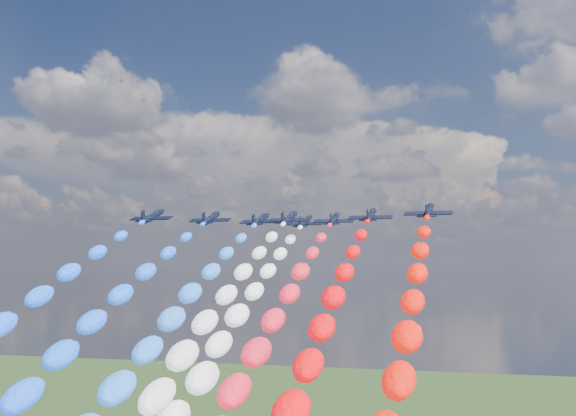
% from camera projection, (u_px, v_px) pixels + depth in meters
% --- Properties ---
extents(jet_0, '(9.76, 13.24, 6.60)m').
position_uv_depth(jet_0, '(152.00, 216.00, 160.69)').
color(jet_0, black).
extents(jet_1, '(9.66, 13.17, 6.60)m').
position_uv_depth(jet_1, '(211.00, 218.00, 167.08)').
color(jet_1, black).
extents(trail_1, '(5.90, 128.89, 60.43)m').
position_uv_depth(trail_1, '(40.00, 393.00, 100.55)').
color(trail_1, blue).
extents(jet_2, '(10.44, 13.72, 6.60)m').
position_uv_depth(jet_2, '(260.00, 220.00, 173.23)').
color(jet_2, black).
extents(trail_2, '(5.90, 128.89, 60.43)m').
position_uv_depth(trail_2, '(130.00, 386.00, 106.69)').
color(trail_2, blue).
extents(jet_3, '(10.35, 13.66, 6.60)m').
position_uv_depth(jet_3, '(289.00, 218.00, 166.69)').
color(jet_3, black).
extents(trail_3, '(5.90, 128.89, 60.43)m').
position_uv_depth(trail_3, '(169.00, 394.00, 100.16)').
color(trail_3, silver).
extents(jet_4, '(10.30, 13.62, 6.60)m').
position_uv_depth(jet_4, '(305.00, 222.00, 181.64)').
color(jet_4, black).
extents(trail_4, '(5.90, 128.89, 60.43)m').
position_uv_depth(trail_4, '(210.00, 377.00, 115.11)').
color(trail_4, white).
extents(jet_5, '(9.99, 13.40, 6.60)m').
position_uv_depth(jet_5, '(334.00, 219.00, 170.56)').
color(jet_5, black).
extents(trail_5, '(5.90, 128.89, 60.43)m').
position_uv_depth(trail_5, '(248.00, 389.00, 104.02)').
color(trail_5, red).
extents(jet_6, '(9.73, 13.22, 6.60)m').
position_uv_depth(jet_6, '(371.00, 215.00, 157.06)').
color(jet_6, black).
extents(trail_6, '(5.90, 128.89, 60.43)m').
position_uv_depth(trail_6, '(298.00, 407.00, 90.53)').
color(trail_6, red).
extents(jet_7, '(10.10, 13.48, 6.60)m').
position_uv_depth(jet_7, '(429.00, 211.00, 144.06)').
color(jet_7, black).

